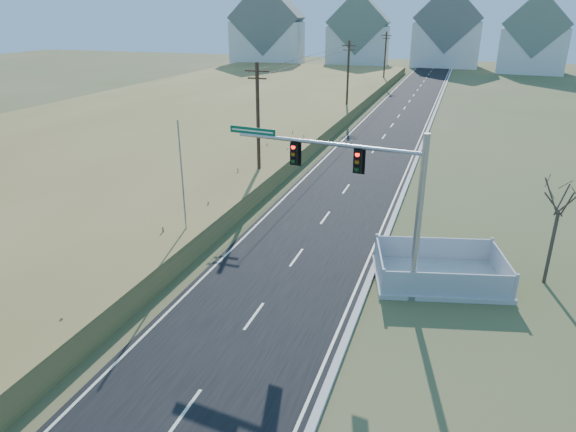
# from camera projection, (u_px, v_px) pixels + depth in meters

# --- Properties ---
(ground) EXTENTS (260.00, 260.00, 0.00)m
(ground) POSITION_uv_depth(u_px,v_px,m) (270.00, 295.00, 23.93)
(ground) COLOR #425026
(ground) RESTS_ON ground
(road) EXTENTS (8.00, 180.00, 0.06)m
(road) POSITION_uv_depth(u_px,v_px,m) (403.00, 111.00, 67.89)
(road) COLOR black
(road) RESTS_ON ground
(curb) EXTENTS (0.30, 180.00, 0.18)m
(curb) POSITION_uv_depth(u_px,v_px,m) (435.00, 112.00, 66.63)
(curb) COLOR #B2AFA8
(curb) RESTS_ON ground
(reed_marsh) EXTENTS (38.00, 110.00, 1.30)m
(reed_marsh) POSITION_uv_depth(u_px,v_px,m) (205.00, 108.00, 66.01)
(reed_marsh) COLOR #9F8448
(reed_marsh) RESTS_ON ground
(utility_pole_near) EXTENTS (1.80, 0.26, 9.00)m
(utility_pole_near) POSITION_uv_depth(u_px,v_px,m) (258.00, 124.00, 37.32)
(utility_pole_near) COLOR #422D1E
(utility_pole_near) RESTS_ON ground
(utility_pole_mid) EXTENTS (1.80, 0.26, 9.00)m
(utility_pole_mid) POSITION_uv_depth(u_px,v_px,m) (348.00, 77.00, 63.70)
(utility_pole_mid) COLOR #422D1E
(utility_pole_mid) RESTS_ON ground
(utility_pole_far) EXTENTS (1.80, 0.26, 9.00)m
(utility_pole_far) POSITION_uv_depth(u_px,v_px,m) (385.00, 58.00, 90.08)
(utility_pole_far) COLOR #422D1E
(utility_pole_far) RESTS_ON ground
(condo_nw) EXTENTS (17.69, 13.38, 19.05)m
(condo_nw) POSITION_uv_depth(u_px,v_px,m) (268.00, 32.00, 120.31)
(condo_nw) COLOR white
(condo_nw) RESTS_ON ground
(condo_nnw) EXTENTS (14.93, 11.17, 17.03)m
(condo_nnw) POSITION_uv_depth(u_px,v_px,m) (358.00, 35.00, 121.68)
(condo_nnw) COLOR white
(condo_nnw) RESTS_ON ground
(condo_n) EXTENTS (15.27, 10.20, 18.54)m
(condo_n) POSITION_uv_depth(u_px,v_px,m) (447.00, 33.00, 118.99)
(condo_n) COLOR white
(condo_n) RESTS_ON ground
(condo_ne) EXTENTS (14.12, 10.51, 16.52)m
(condo_ne) POSITION_uv_depth(u_px,v_px,m) (534.00, 39.00, 106.89)
(condo_ne) COLOR white
(condo_ne) RESTS_ON ground
(traffic_signal_mast) EXTENTS (9.61, 1.42, 7.69)m
(traffic_signal_mast) POSITION_uv_depth(u_px,v_px,m) (377.00, 196.00, 22.70)
(traffic_signal_mast) COLOR #9EA0A5
(traffic_signal_mast) RESTS_ON ground
(fence_enclosure) EXTENTS (7.01, 5.58, 1.41)m
(fence_enclosure) POSITION_uv_depth(u_px,v_px,m) (439.00, 275.00, 25.14)
(fence_enclosure) COLOR #B7B5AD
(fence_enclosure) RESTS_ON ground
(open_sign) EXTENTS (0.50, 0.27, 0.65)m
(open_sign) POSITION_uv_depth(u_px,v_px,m) (424.00, 291.00, 23.54)
(open_sign) COLOR white
(open_sign) RESTS_ON ground
(flagpole) EXTENTS (0.33, 0.33, 7.23)m
(flagpole) POSITION_uv_depth(u_px,v_px,m) (184.00, 201.00, 27.37)
(flagpole) COLOR #B7B5AD
(flagpole) RESTS_ON ground
(bare_tree) EXTENTS (2.09, 2.09, 5.53)m
(bare_tree) POSITION_uv_depth(u_px,v_px,m) (562.00, 196.00, 23.39)
(bare_tree) COLOR #4C3F33
(bare_tree) RESTS_ON ground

